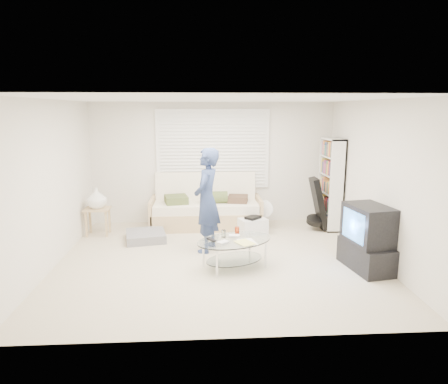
{
  "coord_description": "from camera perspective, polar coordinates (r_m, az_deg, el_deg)",
  "views": [
    {
      "loc": [
        -0.27,
        -6.01,
        2.35
      ],
      "look_at": [
        0.12,
        0.3,
        1.04
      ],
      "focal_mm": 32.0,
      "sensor_mm": 36.0,
      "label": 1
    }
  ],
  "objects": [
    {
      "name": "floor_fan",
      "position": [
        8.04,
        5.72,
        -2.84
      ],
      "size": [
        0.36,
        0.24,
        0.58
      ],
      "color": "white",
      "rests_on": "ground"
    },
    {
      "name": "ground",
      "position": [
        6.46,
        -0.88,
        -9.62
      ],
      "size": [
        5.0,
        5.0,
        0.0
      ],
      "primitive_type": "plane",
      "color": "#C3B698",
      "rests_on": "ground"
    },
    {
      "name": "futon_sofa",
      "position": [
        8.14,
        -2.6,
        -2.49
      ],
      "size": [
        2.22,
        0.89,
        1.08
      ],
      "color": "tan",
      "rests_on": "ground"
    },
    {
      "name": "coffee_table",
      "position": [
        6.05,
        1.47,
        -7.6
      ],
      "size": [
        1.38,
        1.16,
        0.56
      ],
      "color": "silver",
      "rests_on": "ground"
    },
    {
      "name": "grey_floor_pillow",
      "position": [
        7.49,
        -11.12,
        -6.18
      ],
      "size": [
        0.81,
        0.81,
        0.16
      ],
      "primitive_type": "cube",
      "rotation": [
        0.0,
        0.0,
        0.2
      ],
      "color": "slate",
      "rests_on": "ground"
    },
    {
      "name": "bookshelf",
      "position": [
        8.21,
        14.97,
        1.14
      ],
      "size": [
        0.28,
        0.76,
        1.8
      ],
      "color": "white",
      "rests_on": "ground"
    },
    {
      "name": "side_table",
      "position": [
        7.88,
        -17.74,
        -1.12
      ],
      "size": [
        0.46,
        0.37,
        0.91
      ],
      "color": "tan",
      "rests_on": "ground"
    },
    {
      "name": "window_blinds",
      "position": [
        8.26,
        -1.6,
        6.14
      ],
      "size": [
        2.32,
        0.08,
        1.62
      ],
      "color": "silver",
      "rests_on": "ground"
    },
    {
      "name": "guitar_case",
      "position": [
        8.06,
        13.3,
        -2.17
      ],
      "size": [
        0.41,
        0.39,
        1.03
      ],
      "color": "black",
      "rests_on": "ground"
    },
    {
      "name": "room_shell",
      "position": [
        6.54,
        -1.11,
        5.38
      ],
      "size": [
        5.02,
        4.52,
        2.51
      ],
      "color": "silver",
      "rests_on": "ground"
    },
    {
      "name": "tv_unit",
      "position": [
        6.32,
        19.77,
        -6.27
      ],
      "size": [
        0.62,
        0.96,
        0.98
      ],
      "color": "black",
      "rests_on": "ground"
    },
    {
      "name": "storage_bin",
      "position": [
        7.7,
        4.14,
        -4.85
      ],
      "size": [
        0.59,
        0.49,
        0.35
      ],
      "color": "white",
      "rests_on": "ground"
    },
    {
      "name": "standing_person",
      "position": [
        6.63,
        -2.47,
        -1.2
      ],
      "size": [
        0.6,
        0.73,
        1.74
      ],
      "primitive_type": "imported",
      "rotation": [
        0.0,
        0.0,
        -1.89
      ],
      "color": "navy",
      "rests_on": "ground"
    }
  ]
}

